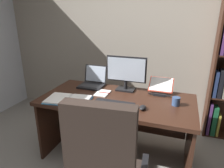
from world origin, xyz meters
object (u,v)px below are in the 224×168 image
(keyboard, at_px, (114,104))
(monitor, at_px, (126,73))
(pen, at_px, (104,93))
(reading_stand_with_book, at_px, (161,86))
(coffee_mug, at_px, (176,101))
(laptop, at_px, (93,82))
(notepad, at_px, (102,93))
(desk, at_px, (119,111))
(computer_mouse, at_px, (143,108))
(open_binder, at_px, (68,99))

(keyboard, bearing_deg, monitor, 90.00)
(monitor, bearing_deg, pen, -135.14)
(reading_stand_with_book, distance_m, pen, 0.67)
(monitor, relative_size, coffee_mug, 5.50)
(laptop, xyz_separation_m, notepad, (0.22, -0.21, -0.05))
(monitor, relative_size, keyboard, 1.15)
(desk, xyz_separation_m, coffee_mug, (0.62, -0.05, 0.24))
(computer_mouse, xyz_separation_m, coffee_mug, (0.30, 0.21, 0.02))
(desk, relative_size, coffee_mug, 19.07)
(notepad, bearing_deg, desk, 0.49)
(keyboard, relative_size, reading_stand_with_book, 1.51)
(computer_mouse, relative_size, open_binder, 0.21)
(open_binder, distance_m, notepad, 0.41)
(monitor, relative_size, laptop, 1.60)
(coffee_mug, bearing_deg, desk, 175.04)
(laptop, distance_m, open_binder, 0.52)
(pen, bearing_deg, notepad, 180.00)
(open_binder, height_order, notepad, open_binder)
(keyboard, distance_m, coffee_mug, 0.64)
(monitor, height_order, keyboard, monitor)
(monitor, bearing_deg, desk, -96.60)
(desk, bearing_deg, open_binder, -147.09)
(computer_mouse, bearing_deg, monitor, 122.93)
(open_binder, distance_m, pen, 0.43)
(notepad, xyz_separation_m, coffee_mug, (0.83, -0.05, 0.04))
(computer_mouse, bearing_deg, notepad, 153.86)
(computer_mouse, relative_size, notepad, 0.50)
(monitor, distance_m, pen, 0.35)
(keyboard, relative_size, open_binder, 0.83)
(open_binder, height_order, pen, open_binder)
(monitor, distance_m, keyboard, 0.50)
(keyboard, height_order, pen, keyboard)
(desk, distance_m, coffee_mug, 0.67)
(keyboard, height_order, coffee_mug, coffee_mug)
(keyboard, distance_m, open_binder, 0.50)
(keyboard, bearing_deg, computer_mouse, 0.00)
(monitor, relative_size, computer_mouse, 4.66)
(computer_mouse, height_order, open_binder, computer_mouse)
(keyboard, distance_m, pen, 0.33)
(open_binder, bearing_deg, pen, 38.80)
(keyboard, bearing_deg, pen, 128.59)
(notepad, bearing_deg, reading_stand_with_book, 21.91)
(computer_mouse, bearing_deg, reading_stand_with_book, 77.68)
(desk, xyz_separation_m, keyboard, (0.02, -0.26, 0.21))
(reading_stand_with_book, xyz_separation_m, open_binder, (-0.91, -0.56, -0.07))
(coffee_mug, bearing_deg, notepad, 176.37)
(coffee_mug, bearing_deg, keyboard, -161.10)
(laptop, bearing_deg, notepad, -43.89)
(desk, relative_size, reading_stand_with_book, 6.02)
(laptop, height_order, open_binder, laptop)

